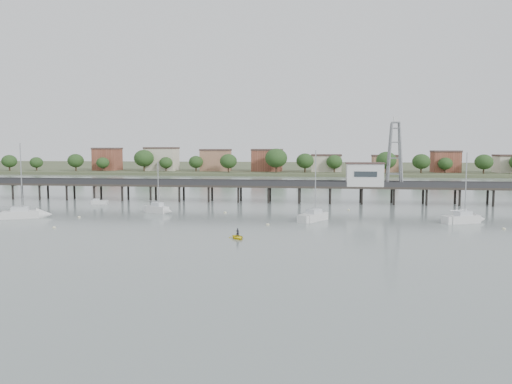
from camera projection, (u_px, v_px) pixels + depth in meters
ground_plane at (186, 260)px, 56.52m from camera, size 500.00×500.00×0.00m
pier at (254, 186)px, 115.45m from camera, size 150.00×5.00×5.50m
pier_building at (365, 174)px, 112.03m from camera, size 8.40×5.40×5.30m
lattice_tower at (395, 154)px, 110.81m from camera, size 3.20×3.20×15.50m
sailboat_d at (468, 219)px, 84.33m from camera, size 7.75×5.19×12.51m
sailboat_b at (160, 210)px, 96.48m from camera, size 6.28×4.23×10.31m
sailboat_c at (318, 216)px, 87.51m from camera, size 6.09×7.77×12.88m
sailboat_a at (29, 214)px, 90.12m from camera, size 8.89×6.01×14.24m
white_tender at (99, 202)px, 111.69m from camera, size 3.67×1.95×1.36m
yellow_dinghy at (238, 239)px, 69.72m from camera, size 2.16×1.47×2.95m
dinghy_occupant at (238, 239)px, 69.72m from camera, size 0.62×1.27×0.29m
mooring_buoys at (246, 219)px, 87.61m from camera, size 72.36×28.92×0.39m
far_shore at (295, 167)px, 293.06m from camera, size 500.00×170.00×10.40m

